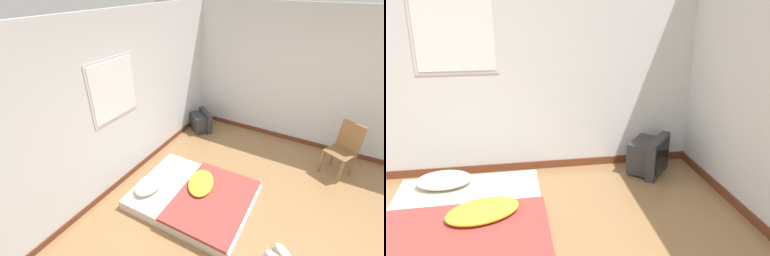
{
  "view_description": "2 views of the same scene",
  "coord_description": "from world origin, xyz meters",
  "views": [
    {
      "loc": [
        -2.3,
        -0.13,
        2.91
      ],
      "look_at": [
        0.98,
        1.78,
        0.7
      ],
      "focal_mm": 24.0,
      "sensor_mm": 36.0,
      "label": 1
    },
    {
      "loc": [
        0.62,
        -1.52,
        1.87
      ],
      "look_at": [
        1.18,
        1.74,
        0.74
      ],
      "focal_mm": 35.0,
      "sensor_mm": 36.0,
      "label": 2
    }
  ],
  "objects": [
    {
      "name": "mattress_bed",
      "position": [
        0.13,
        1.26,
        0.11
      ],
      "size": [
        1.38,
        1.73,
        0.3
      ],
      "color": "beige",
      "rests_on": "ground_plane"
    },
    {
      "name": "wall_back",
      "position": [
        0.0,
        2.53,
        1.29
      ],
      "size": [
        7.67,
        0.08,
        2.6
      ],
      "color": "silver",
      "rests_on": "ground_plane"
    },
    {
      "name": "crt_tv",
      "position": [
        2.07,
        2.19,
        0.21
      ],
      "size": [
        0.57,
        0.59,
        0.43
      ],
      "color": "#333338",
      "rests_on": "ground_plane"
    }
  ]
}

